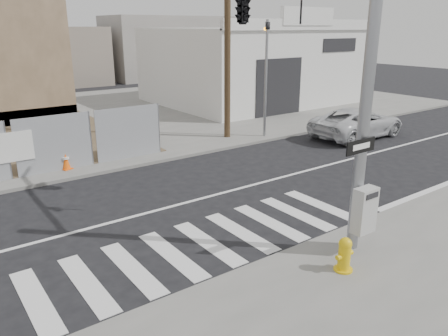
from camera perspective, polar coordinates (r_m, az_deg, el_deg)
ground at (r=12.73m, az=-8.44°, el=-5.43°), size 100.00×100.00×0.00m
sidewalk_far at (r=25.48m, az=-23.48°, el=5.29°), size 50.00×20.00×0.12m
signal_pole at (r=11.45m, az=7.13°, el=16.67°), size 0.96×5.87×7.00m
far_signal_pole at (r=20.13m, az=5.55°, el=13.54°), size 0.16×0.20×5.60m
concrete_wall_right at (r=25.03m, az=-25.62°, el=12.54°), size 5.50×1.30×8.00m
auto_shop at (r=30.43m, az=3.50°, el=13.29°), size 12.00×10.20×5.95m
utility_pole_right at (r=19.83m, az=0.45°, el=18.54°), size 1.60×0.28×10.00m
fire_hydrant at (r=9.61m, az=15.45°, el=-10.82°), size 0.46×0.42×0.75m
suv at (r=21.65m, az=17.04°, el=5.69°), size 5.01×2.36×1.39m
traffic_cone_d at (r=16.64m, az=-19.97°, el=0.91°), size 0.42×0.42×0.65m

